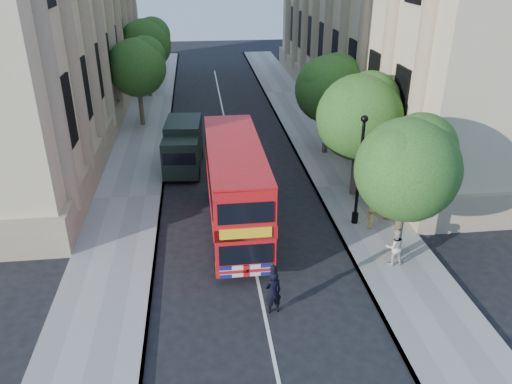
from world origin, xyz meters
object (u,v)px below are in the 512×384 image
object	(u,v)px
double_decker_bus	(235,186)
woman_pedestrian	(395,247)
lamp_post	(359,175)
box_van	(183,148)
police_constable	(273,292)

from	to	relation	value
double_decker_bus	woman_pedestrian	size ratio (longest dim) A/B	5.51
lamp_post	woman_pedestrian	distance (m)	3.85
lamp_post	double_decker_bus	xyz separation A→B (m)	(-5.50, 0.24, -0.30)
double_decker_bus	box_van	size ratio (longest dim) A/B	1.77
double_decker_bus	lamp_post	bearing A→B (deg)	-2.80
box_van	woman_pedestrian	distance (m)	13.88
lamp_post	box_van	xyz separation A→B (m)	(-7.91, 7.56, -1.17)
double_decker_bus	police_constable	world-z (taller)	double_decker_bus
box_van	police_constable	xyz separation A→B (m)	(3.21, -13.26, -0.50)
box_van	police_constable	distance (m)	13.65
lamp_post	box_van	bearing A→B (deg)	136.28
double_decker_bus	woman_pedestrian	bearing A→B (deg)	-31.89
police_constable	double_decker_bus	bearing A→B (deg)	-95.57
double_decker_bus	woman_pedestrian	distance (m)	7.18
double_decker_bus	box_van	xyz separation A→B (m)	(-2.41, 7.33, -0.87)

